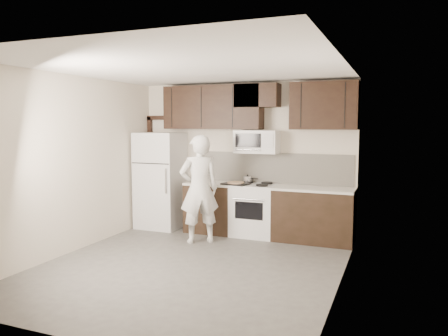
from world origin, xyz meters
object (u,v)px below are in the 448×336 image
Objects in this scene: microwave at (257,142)px; refrigerator at (161,180)px; stove at (254,210)px; person at (199,189)px.

microwave is 2.00m from refrigerator.
refrigerator is (-1.85, -0.05, 0.44)m from stove.
refrigerator reaches higher than person.
stove is 1.24× the size of microwave.
microwave is 1.36m from person.
refrigerator reaches higher than stove.
person is (1.14, -0.71, -0.01)m from refrigerator.
stove is at bearing 1.51° from refrigerator.
person is (-0.71, -0.88, -0.76)m from microwave.
person is at bearing -31.98° from refrigerator.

